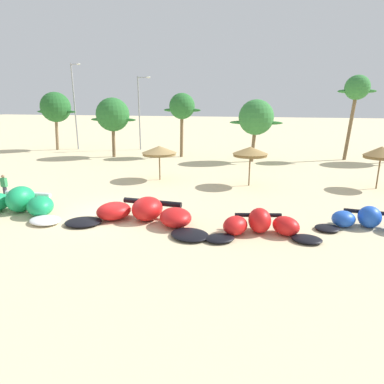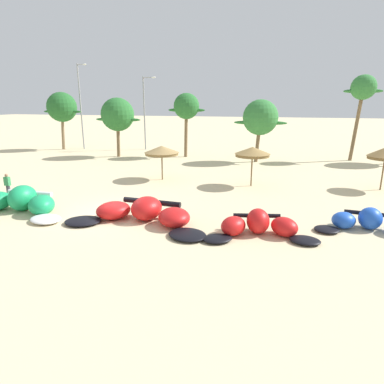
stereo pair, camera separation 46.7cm
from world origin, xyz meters
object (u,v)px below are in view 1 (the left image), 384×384
lamppost_west (75,103)px  palm_left (113,115)px  palm_center_right (357,90)px  kite_left_of_center (144,214)px  beach_umbrella_near_van (159,151)px  kite_left (16,204)px  kite_center (261,225)px  palm_center_left (256,118)px  beach_umbrella_middle (250,152)px  palm_leftmost (56,107)px  person_near_kites (4,187)px  lamppost_west_center (140,110)px  kite_right_of_center (370,221)px  beach_umbrella_near_palms (381,152)px  palm_left_of_gap (182,107)px

lamppost_west → palm_left: bearing=-31.2°
palm_center_right → lamppost_west: lamppost_west is taller
kite_left_of_center → beach_umbrella_near_van: bearing=105.3°
kite_left → kite_left_of_center: kite_left is taller
beach_umbrella_near_van → palm_center_right: (16.42, 14.11, 4.91)m
kite_center → beach_umbrella_near_van: beach_umbrella_near_van is taller
palm_left → palm_center_left: size_ratio=1.03×
kite_center → beach_umbrella_middle: 9.78m
palm_left → lamppost_west: 9.07m
palm_leftmost → palm_left: size_ratio=1.12×
kite_center → person_near_kites: (-16.06, 1.79, 0.37)m
lamppost_west_center → palm_center_right: bearing=-4.3°
kite_left_of_center → palm_center_left: (4.05, 19.95, 4.03)m
palm_center_left → lamppost_west_center: lamppost_west_center is taller
kite_right_of_center → beach_umbrella_middle: size_ratio=1.86×
lamppost_west → kite_right_of_center: bearing=-35.9°
person_near_kites → lamppost_west_center: size_ratio=0.18×
kite_right_of_center → palm_center_left: palm_center_left is taller
kite_left_of_center → lamppost_west_center: size_ratio=0.87×
kite_left → kite_center: (13.31, 0.33, -0.10)m
palm_leftmost → palm_left: 10.34m
beach_umbrella_near_palms → lamppost_west: 35.32m
person_near_kites → palm_leftmost: size_ratio=0.22×
kite_center → palm_center_right: palm_center_right is taller
kite_left_of_center → person_near_kites: size_ratio=4.91×
beach_umbrella_middle → beach_umbrella_near_palms: 9.06m
kite_left_of_center → palm_left_of_gap: (-4.11, 21.09, 5.03)m
kite_left_of_center → palm_left: bearing=121.1°
kite_center → palm_leftmost: palm_leftmost is taller
person_near_kites → palm_left: palm_left is taller
kite_left_of_center → lamppost_west: bearing=128.9°
palm_center_right → palm_left_of_gap: bearing=-172.1°
palm_leftmost → palm_center_right: palm_center_right is taller
kite_left_of_center → palm_left: 22.70m
kite_center → kite_right_of_center: 5.52m
beach_umbrella_near_palms → palm_center_left: size_ratio=0.48×
palm_left → palm_left_of_gap: (7.40, 1.97, 0.84)m
person_near_kites → palm_center_right: palm_center_right is taller
kite_left_of_center → beach_umbrella_near_van: 10.01m
palm_leftmost → kite_left: bearing=-59.0°
palm_left_of_gap → palm_center_left: bearing=-8.0°
kite_left → beach_umbrella_middle: 15.54m
beach_umbrella_middle → person_near_kites: 16.63m
beach_umbrella_near_van → lamppost_west: 22.19m
palm_left → palm_leftmost: bearing=160.6°
beach_umbrella_middle → palm_center_left: size_ratio=0.46×
lamppost_west_center → kite_left: bearing=-82.2°
kite_right_of_center → lamppost_west: 37.72m
palm_center_right → palm_leftmost: bearing=-178.3°
kite_left → palm_left: size_ratio=1.09×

